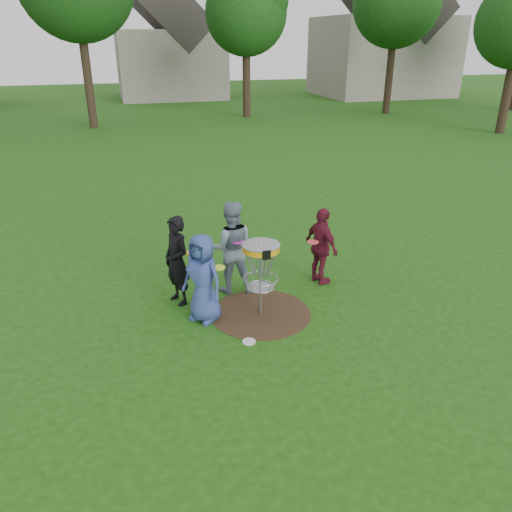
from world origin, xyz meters
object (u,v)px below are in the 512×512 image
object	(u,v)px
player_blue	(203,278)
player_grey	(231,247)
disc_golf_basket	(261,262)
player_black	(177,261)
player_maroon	(321,246)

from	to	relation	value
player_blue	player_grey	xyz separation A→B (m)	(0.72, 0.93, 0.11)
disc_golf_basket	player_blue	bearing A→B (deg)	174.09
player_blue	player_grey	distance (m)	1.19
player_black	player_maroon	xyz separation A→B (m)	(2.84, 0.02, -0.06)
player_blue	player_grey	size ratio (longest dim) A/B	0.88
player_grey	disc_golf_basket	xyz separation A→B (m)	(0.28, -1.04, 0.12)
player_blue	player_maroon	distance (m)	2.62
player_black	player_maroon	world-z (taller)	player_black
player_black	disc_golf_basket	size ratio (longest dim) A/B	1.22
player_grey	player_maroon	distance (m)	1.80
player_grey	disc_golf_basket	bearing A→B (deg)	114.18
disc_golf_basket	player_black	bearing A→B (deg)	147.76
player_black	player_grey	distance (m)	1.07
player_maroon	disc_golf_basket	world-z (taller)	player_maroon
player_blue	disc_golf_basket	bearing A→B (deg)	42.92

